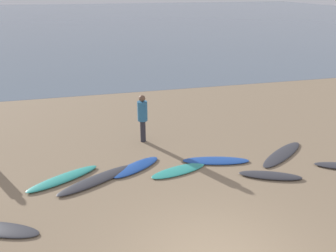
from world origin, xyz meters
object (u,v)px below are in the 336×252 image
(surfboard_5, at_px, (216,161))
(surfboard_6, at_px, (270,175))
(surfboard_3, at_px, (136,167))
(surfboard_4, at_px, (179,170))
(surfboard_2, at_px, (97,180))
(surfboard_0, at_px, (2,230))
(surfboard_1, at_px, (63,178))
(person_1, at_px, (142,115))
(surfboard_7, at_px, (282,154))

(surfboard_5, height_order, surfboard_6, surfboard_6)
(surfboard_3, xyz_separation_m, surfboard_4, (1.28, -0.55, -0.01))
(surfboard_2, height_order, surfboard_5, surfboard_2)
(surfboard_0, height_order, surfboard_1, surfboard_1)
(surfboard_0, bearing_deg, surfboard_6, 29.94)
(surfboard_1, bearing_deg, person_1, 8.60)
(surfboard_7, bearing_deg, surfboard_3, 142.05)
(surfboard_5, distance_m, surfboard_6, 1.86)
(surfboard_1, relative_size, surfboard_6, 1.22)
(surfboard_0, xyz_separation_m, surfboard_3, (3.69, 2.31, 0.01))
(surfboard_3, relative_size, surfboard_5, 0.85)
(surfboard_1, distance_m, surfboard_2, 1.05)
(surfboard_5, relative_size, surfboard_6, 1.17)
(surfboard_2, distance_m, surfboard_5, 3.98)
(surfboard_1, relative_size, surfboard_5, 1.05)
(surfboard_2, bearing_deg, surfboard_4, -30.16)
(surfboard_2, bearing_deg, surfboard_6, -40.82)
(surfboard_2, xyz_separation_m, surfboard_7, (6.41, 0.17, -0.01))
(surfboard_4, relative_size, surfboard_7, 0.74)
(surfboard_6, distance_m, surfboard_7, 1.73)
(surfboard_1, height_order, surfboard_5, surfboard_1)
(surfboard_6, bearing_deg, surfboard_1, -169.06)
(surfboard_6, height_order, surfboard_7, surfboard_6)
(surfboard_1, height_order, surfboard_7, surfboard_1)
(surfboard_1, distance_m, surfboard_6, 6.38)
(surfboard_6, bearing_deg, surfboard_3, -178.23)
(surfboard_5, distance_m, surfboard_7, 2.44)
(surfboard_1, bearing_deg, surfboard_5, -29.35)
(surfboard_0, xyz_separation_m, surfboard_7, (8.81, 1.98, -0.00))
(surfboard_5, bearing_deg, surfboard_2, -161.37)
(surfboard_0, height_order, person_1, person_1)
(surfboard_1, distance_m, surfboard_7, 7.40)
(surfboard_3, relative_size, person_1, 1.04)
(surfboard_2, bearing_deg, surfboard_1, 132.71)
(surfboard_2, distance_m, surfboard_6, 5.34)
(surfboard_0, distance_m, surfboard_3, 4.35)
(surfboard_4, height_order, surfboard_7, surfboard_7)
(surfboard_6, bearing_deg, person_1, 156.11)
(surfboard_3, distance_m, surfboard_4, 1.40)
(surfboard_4, bearing_deg, surfboard_1, 159.03)
(surfboard_2, height_order, surfboard_7, surfboard_2)
(surfboard_3, distance_m, surfboard_7, 5.13)
(person_1, bearing_deg, surfboard_3, -99.53)
(surfboard_7, bearing_deg, surfboard_6, -167.28)
(surfboard_2, distance_m, surfboard_7, 6.41)
(surfboard_6, relative_size, person_1, 1.05)
(surfboard_1, distance_m, surfboard_4, 3.59)
(surfboard_7, bearing_deg, surfboard_4, 149.07)
(surfboard_5, distance_m, person_1, 3.24)
(surfboard_3, xyz_separation_m, person_1, (0.63, 2.05, 1.03))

